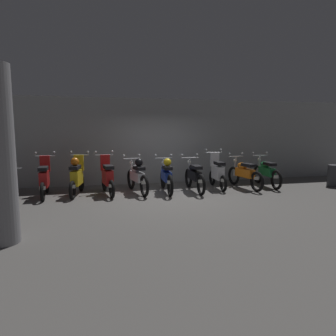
{
  "coord_description": "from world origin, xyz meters",
  "views": [
    {
      "loc": [
        -2.08,
        -8.48,
        1.98
      ],
      "look_at": [
        0.07,
        0.65,
        0.75
      ],
      "focal_mm": 32.33,
      "sensor_mm": 36.0,
      "label": 1
    }
  ],
  "objects_px": {
    "motorbike_slot_6": "(217,172)",
    "motorbike_slot_2": "(107,177)",
    "motorbike_slot_3": "(137,176)",
    "motorbike_slot_5": "(194,176)",
    "motorbike_slot_4": "(166,175)",
    "bicycle": "(12,187)",
    "motorbike_slot_0": "(45,179)",
    "motorbike_slot_7": "(244,173)",
    "motorbike_slot_1": "(77,176)",
    "trash_bin": "(334,176)",
    "motorbike_slot_8": "(266,172)"
  },
  "relations": [
    {
      "from": "motorbike_slot_2",
      "to": "bicycle",
      "type": "xyz_separation_m",
      "value": [
        -2.62,
        -0.06,
        -0.17
      ]
    },
    {
      "from": "motorbike_slot_3",
      "to": "trash_bin",
      "type": "height_order",
      "value": "motorbike_slot_3"
    },
    {
      "from": "motorbike_slot_6",
      "to": "motorbike_slot_8",
      "type": "relative_size",
      "value": 0.86
    },
    {
      "from": "motorbike_slot_4",
      "to": "motorbike_slot_7",
      "type": "relative_size",
      "value": 1.0
    },
    {
      "from": "motorbike_slot_1",
      "to": "motorbike_slot_7",
      "type": "distance_m",
      "value": 5.37
    },
    {
      "from": "motorbike_slot_2",
      "to": "motorbike_slot_4",
      "type": "bearing_deg",
      "value": -3.37
    },
    {
      "from": "motorbike_slot_0",
      "to": "motorbike_slot_1",
      "type": "relative_size",
      "value": 1.01
    },
    {
      "from": "motorbike_slot_8",
      "to": "motorbike_slot_2",
      "type": "bearing_deg",
      "value": -179.07
    },
    {
      "from": "motorbike_slot_0",
      "to": "motorbike_slot_7",
      "type": "height_order",
      "value": "motorbike_slot_0"
    },
    {
      "from": "motorbike_slot_3",
      "to": "motorbike_slot_5",
      "type": "height_order",
      "value": "same"
    },
    {
      "from": "motorbike_slot_3",
      "to": "bicycle",
      "type": "distance_m",
      "value": 3.53
    },
    {
      "from": "motorbike_slot_0",
      "to": "bicycle",
      "type": "relative_size",
      "value": 0.99
    },
    {
      "from": "motorbike_slot_1",
      "to": "motorbike_slot_6",
      "type": "distance_m",
      "value": 4.48
    },
    {
      "from": "motorbike_slot_7",
      "to": "motorbike_slot_8",
      "type": "height_order",
      "value": "same"
    },
    {
      "from": "motorbike_slot_6",
      "to": "motorbike_slot_2",
      "type": "bearing_deg",
      "value": -177.92
    },
    {
      "from": "motorbike_slot_4",
      "to": "trash_bin",
      "type": "xyz_separation_m",
      "value": [
        5.86,
        -0.36,
        -0.16
      ]
    },
    {
      "from": "motorbike_slot_0",
      "to": "trash_bin",
      "type": "bearing_deg",
      "value": -3.27
    },
    {
      "from": "motorbike_slot_2",
      "to": "motorbike_slot_6",
      "type": "height_order",
      "value": "same"
    },
    {
      "from": "motorbike_slot_3",
      "to": "motorbike_slot_5",
      "type": "xyz_separation_m",
      "value": [
        1.79,
        -0.17,
        -0.04
      ]
    },
    {
      "from": "motorbike_slot_4",
      "to": "motorbike_slot_6",
      "type": "height_order",
      "value": "motorbike_slot_6"
    },
    {
      "from": "bicycle",
      "to": "motorbike_slot_4",
      "type": "bearing_deg",
      "value": -0.61
    },
    {
      "from": "motorbike_slot_4",
      "to": "trash_bin",
      "type": "bearing_deg",
      "value": -3.49
    },
    {
      "from": "motorbike_slot_1",
      "to": "motorbike_slot_4",
      "type": "xyz_separation_m",
      "value": [
        2.69,
        -0.21,
        -0.04
      ]
    },
    {
      "from": "motorbike_slot_4",
      "to": "bicycle",
      "type": "distance_m",
      "value": 4.42
    },
    {
      "from": "motorbike_slot_2",
      "to": "motorbike_slot_5",
      "type": "height_order",
      "value": "motorbike_slot_2"
    },
    {
      "from": "motorbike_slot_1",
      "to": "motorbike_slot_6",
      "type": "xyz_separation_m",
      "value": [
        4.48,
        0.02,
        -0.04
      ]
    },
    {
      "from": "motorbike_slot_5",
      "to": "motorbike_slot_6",
      "type": "distance_m",
      "value": 0.94
    },
    {
      "from": "motorbike_slot_3",
      "to": "motorbike_slot_1",
      "type": "bearing_deg",
      "value": 177.09
    },
    {
      "from": "motorbike_slot_0",
      "to": "trash_bin",
      "type": "distance_m",
      "value": 9.47
    },
    {
      "from": "motorbike_slot_1",
      "to": "trash_bin",
      "type": "distance_m",
      "value": 8.57
    },
    {
      "from": "motorbike_slot_4",
      "to": "motorbike_slot_6",
      "type": "relative_size",
      "value": 1.16
    },
    {
      "from": "motorbike_slot_3",
      "to": "motorbike_slot_6",
      "type": "relative_size",
      "value": 1.15
    },
    {
      "from": "motorbike_slot_4",
      "to": "motorbike_slot_3",
      "type": "bearing_deg",
      "value": 172.2
    },
    {
      "from": "motorbike_slot_7",
      "to": "motorbike_slot_2",
      "type": "bearing_deg",
      "value": 179.35
    },
    {
      "from": "motorbike_slot_4",
      "to": "motorbike_slot_0",
      "type": "bearing_deg",
      "value": 177.1
    },
    {
      "from": "motorbike_slot_5",
      "to": "motorbike_slot_8",
      "type": "bearing_deg",
      "value": 5.15
    },
    {
      "from": "motorbike_slot_0",
      "to": "bicycle",
      "type": "xyz_separation_m",
      "value": [
        -0.83,
        -0.13,
        -0.17
      ]
    },
    {
      "from": "motorbike_slot_4",
      "to": "motorbike_slot_8",
      "type": "bearing_deg",
      "value": 3.09
    },
    {
      "from": "motorbike_slot_2",
      "to": "motorbike_slot_8",
      "type": "relative_size",
      "value": 0.86
    },
    {
      "from": "motorbike_slot_3",
      "to": "motorbike_slot_4",
      "type": "height_order",
      "value": "same"
    },
    {
      "from": "motorbike_slot_4",
      "to": "trash_bin",
      "type": "relative_size",
      "value": 2.66
    },
    {
      "from": "motorbike_slot_4",
      "to": "motorbike_slot_5",
      "type": "relative_size",
      "value": 1.0
    },
    {
      "from": "motorbike_slot_5",
      "to": "motorbike_slot_4",
      "type": "bearing_deg",
      "value": 176.85
    },
    {
      "from": "motorbike_slot_1",
      "to": "bicycle",
      "type": "xyz_separation_m",
      "value": [
        -1.73,
        -0.17,
        -0.21
      ]
    },
    {
      "from": "motorbike_slot_6",
      "to": "bicycle",
      "type": "distance_m",
      "value": 6.22
    },
    {
      "from": "motorbike_slot_0",
      "to": "motorbike_slot_5",
      "type": "xyz_separation_m",
      "value": [
        4.48,
        -0.23,
        -0.04
      ]
    },
    {
      "from": "motorbike_slot_0",
      "to": "motorbike_slot_6",
      "type": "distance_m",
      "value": 5.38
    },
    {
      "from": "trash_bin",
      "to": "motorbike_slot_3",
      "type": "bearing_deg",
      "value": 175.94
    },
    {
      "from": "motorbike_slot_8",
      "to": "bicycle",
      "type": "relative_size",
      "value": 1.14
    },
    {
      "from": "motorbike_slot_0",
      "to": "motorbike_slot_8",
      "type": "height_order",
      "value": "motorbike_slot_0"
    }
  ]
}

